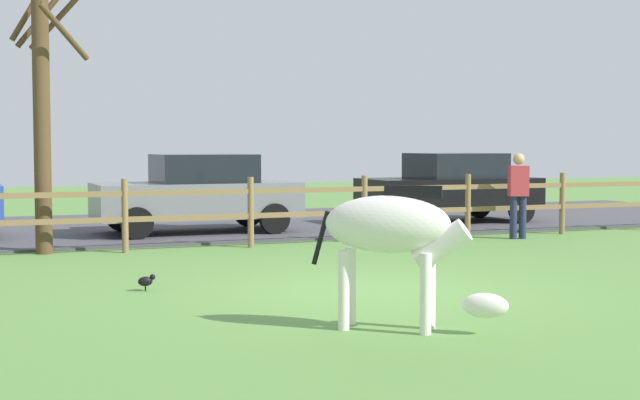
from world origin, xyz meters
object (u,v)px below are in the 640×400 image
at_px(zebra, 396,235).
at_px(visitor_near_fence, 518,192).
at_px(bare_tree, 43,109).
at_px(parked_car_grey, 198,193).
at_px(crow_on_grass, 146,281).
at_px(parked_car_black, 451,187).

distance_m(zebra, visitor_near_fence, 9.01).
relative_size(bare_tree, parked_car_grey, 1.22).
bearing_deg(visitor_near_fence, crow_on_grass, -155.22).
relative_size(bare_tree, crow_on_grass, 22.86).
distance_m(bare_tree, parked_car_black, 9.39).
height_order(crow_on_grass, visitor_near_fence, visitor_near_fence).
bearing_deg(parked_car_grey, zebra, -92.27).
xyz_separation_m(parked_car_black, visitor_near_fence, (-0.34, -3.19, 0.06)).
xyz_separation_m(bare_tree, zebra, (2.70, -7.65, -1.46)).
relative_size(parked_car_grey, visitor_near_fence, 2.46).
xyz_separation_m(parked_car_black, parked_car_grey, (-5.87, -0.24, 0.00)).
bearing_deg(parked_car_black, parked_car_grey, -177.69).
distance_m(bare_tree, crow_on_grass, 5.06).
xyz_separation_m(bare_tree, crow_on_grass, (0.86, -4.44, -2.26)).
bearing_deg(bare_tree, zebra, -70.54).
bearing_deg(visitor_near_fence, parked_car_black, 83.86).
bearing_deg(visitor_near_fence, parked_car_grey, 151.87).
height_order(zebra, parked_car_black, parked_car_black).
xyz_separation_m(zebra, crow_on_grass, (-1.84, 3.21, -0.80)).
distance_m(parked_car_black, visitor_near_fence, 3.21).
height_order(crow_on_grass, parked_car_black, parked_car_black).
bearing_deg(zebra, crow_on_grass, 119.87).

